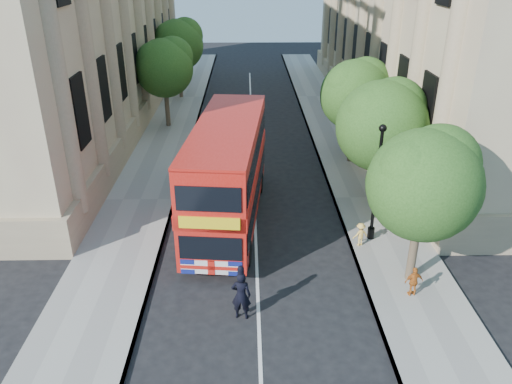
{
  "coord_description": "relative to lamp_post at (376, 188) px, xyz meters",
  "views": [
    {
      "loc": [
        -0.35,
        -12.65,
        11.31
      ],
      "look_at": [
        0.01,
        6.17,
        2.3
      ],
      "focal_mm": 35.0,
      "sensor_mm": 36.0,
      "label": 1
    }
  ],
  "objects": [
    {
      "name": "ground",
      "position": [
        -5.0,
        -6.0,
        -2.51
      ],
      "size": [
        120.0,
        120.0,
        0.0
      ],
      "primitive_type": "plane",
      "color": "black",
      "rests_on": "ground"
    },
    {
      "name": "pavement_right",
      "position": [
        0.75,
        4.0,
        -2.45
      ],
      "size": [
        3.5,
        80.0,
        0.12
      ],
      "primitive_type": "cube",
      "color": "gray",
      "rests_on": "ground"
    },
    {
      "name": "pavement_left",
      "position": [
        -10.75,
        4.0,
        -2.45
      ],
      "size": [
        3.5,
        80.0,
        0.12
      ],
      "primitive_type": "cube",
      "color": "gray",
      "rests_on": "ground"
    },
    {
      "name": "tree_right_near",
      "position": [
        0.84,
        -2.97,
        1.74
      ],
      "size": [
        4.0,
        4.0,
        6.08
      ],
      "color": "#473828",
      "rests_on": "ground"
    },
    {
      "name": "tree_right_mid",
      "position": [
        0.84,
        3.03,
        1.93
      ],
      "size": [
        4.2,
        4.2,
        6.37
      ],
      "color": "#473828",
      "rests_on": "ground"
    },
    {
      "name": "tree_right_far",
      "position": [
        0.84,
        9.03,
        1.8
      ],
      "size": [
        4.0,
        4.0,
        6.15
      ],
      "color": "#473828",
      "rests_on": "ground"
    },
    {
      "name": "tree_left_far",
      "position": [
        -10.96,
        16.03,
        1.93
      ],
      "size": [
        4.0,
        4.0,
        6.3
      ],
      "color": "#473828",
      "rests_on": "ground"
    },
    {
      "name": "tree_left_back",
      "position": [
        -10.96,
        24.03,
        2.2
      ],
      "size": [
        4.2,
        4.2,
        6.65
      ],
      "color": "#473828",
      "rests_on": "ground"
    },
    {
      "name": "lamp_post",
      "position": [
        0.0,
        0.0,
        0.0
      ],
      "size": [
        0.32,
        0.32,
        5.16
      ],
      "color": "black",
      "rests_on": "pavement_right"
    },
    {
      "name": "double_decker_bus",
      "position": [
        -6.22,
        1.84,
        0.05
      ],
      "size": [
        3.61,
        10.23,
        4.63
      ],
      "rotation": [
        0.0,
        0.0,
        -0.1
      ],
      "color": "red",
      "rests_on": "ground"
    },
    {
      "name": "box_van",
      "position": [
        -6.81,
        5.14,
        -1.05
      ],
      "size": [
        2.18,
        5.25,
        2.99
      ],
      "rotation": [
        0.0,
        0.0,
        -0.0
      ],
      "color": "black",
      "rests_on": "ground"
    },
    {
      "name": "police_constable",
      "position": [
        -5.59,
        -5.0,
        -1.59
      ],
      "size": [
        0.72,
        0.52,
        1.84
      ],
      "primitive_type": "imported",
      "rotation": [
        0.0,
        0.0,
        3.01
      ],
      "color": "black",
      "rests_on": "ground"
    },
    {
      "name": "woman_pedestrian",
      "position": [
        1.27,
        0.61,
        -1.56
      ],
      "size": [
        0.95,
        0.83,
        1.67
      ],
      "primitive_type": "imported",
      "rotation": [
        0.0,
        0.0,
        3.41
      ],
      "color": "white",
      "rests_on": "pavement_right"
    },
    {
      "name": "child_a",
      "position": [
        0.59,
        -4.03,
        -1.81
      ],
      "size": [
        0.72,
        0.38,
        1.17
      ],
      "primitive_type": "imported",
      "rotation": [
        0.0,
        0.0,
        3.28
      ],
      "color": "#C26622",
      "rests_on": "pavement_right"
    },
    {
      "name": "child_b",
      "position": [
        -0.6,
        -0.57,
        -1.87
      ],
      "size": [
        0.75,
        0.56,
        1.03
      ],
      "primitive_type": "imported",
      "rotation": [
        0.0,
        0.0,
        3.44
      ],
      "color": "#F9C355",
      "rests_on": "pavement_right"
    }
  ]
}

